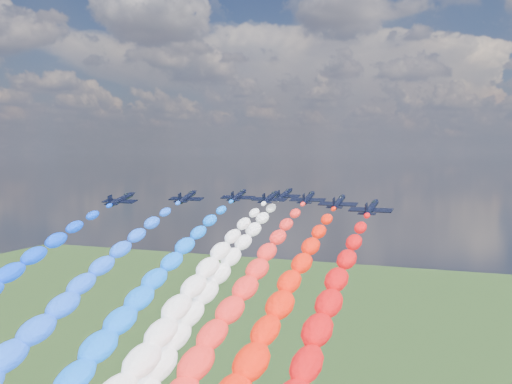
% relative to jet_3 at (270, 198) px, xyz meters
% --- Properties ---
extents(jet_0, '(10.08, 13.43, 5.49)m').
position_rel_jet_3_xyz_m(jet_0, '(-34.17, -19.22, 0.00)').
color(jet_0, black).
extents(jet_1, '(9.95, 13.33, 5.49)m').
position_rel_jet_3_xyz_m(jet_1, '(-21.71, -6.34, 0.00)').
color(jet_1, black).
extents(trail_1, '(6.12, 94.28, 39.62)m').
position_rel_jet_3_xyz_m(trail_1, '(-21.71, -55.66, -17.92)').
color(trail_1, blue).
extents(jet_2, '(9.76, 13.20, 5.49)m').
position_rel_jet_3_xyz_m(jet_2, '(-10.58, 3.29, 0.00)').
color(jet_2, black).
extents(trail_2, '(6.12, 94.28, 39.62)m').
position_rel_jet_3_xyz_m(trail_2, '(-10.58, -46.03, -17.92)').
color(trail_2, blue).
extents(jet_3, '(9.90, 13.30, 5.49)m').
position_rel_jet_3_xyz_m(jet_3, '(0.00, 0.00, 0.00)').
color(jet_3, black).
extents(trail_3, '(6.12, 94.28, 39.62)m').
position_rel_jet_3_xyz_m(trail_3, '(0.00, -49.32, -17.92)').
color(trail_3, white).
extents(jet_4, '(10.33, 13.60, 5.49)m').
position_rel_jet_3_xyz_m(jet_4, '(-0.13, 12.99, 0.00)').
color(jet_4, black).
extents(trail_4, '(6.12, 94.28, 39.62)m').
position_rel_jet_3_xyz_m(trail_4, '(-0.13, -36.32, -17.92)').
color(trail_4, white).
extents(jet_5, '(9.58, 13.07, 5.49)m').
position_rel_jet_3_xyz_m(jet_5, '(9.95, 2.23, 0.00)').
color(jet_5, black).
extents(trail_5, '(6.12, 94.28, 39.62)m').
position_rel_jet_3_xyz_m(trail_5, '(9.95, -47.09, -17.92)').
color(trail_5, red).
extents(jet_6, '(9.72, 13.17, 5.49)m').
position_rel_jet_3_xyz_m(jet_6, '(20.35, -7.56, 0.00)').
color(jet_6, black).
extents(trail_6, '(6.12, 94.28, 39.62)m').
position_rel_jet_3_xyz_m(trail_6, '(20.35, -56.87, -17.92)').
color(trail_6, '#F91B08').
extents(jet_7, '(10.21, 13.52, 5.49)m').
position_rel_jet_3_xyz_m(jet_7, '(30.40, -19.68, 0.00)').
color(jet_7, black).
extents(trail_7, '(6.12, 94.28, 39.62)m').
position_rel_jet_3_xyz_m(trail_7, '(30.40, -69.00, -17.92)').
color(trail_7, red).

